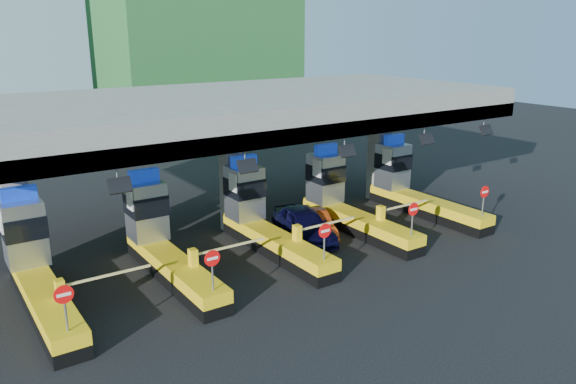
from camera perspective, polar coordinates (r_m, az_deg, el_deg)
ground at (r=26.83m, az=-2.41°, el=-5.66°), size 120.00×120.00×0.00m
toll_canopy at (r=27.67m, az=-5.72°, el=8.11°), size 28.00×12.09×7.00m
toll_lane_far_left at (r=23.35m, az=-24.34°, el=-6.88°), size 4.43×8.00×4.16m
toll_lane_left at (r=24.51m, az=-12.81°, el=-4.73°), size 4.43×8.00×4.16m
toll_lane_center at (r=26.57m, az=-2.75°, el=-2.68°), size 4.43×8.00×4.16m
toll_lane_right at (r=29.35m, az=5.60°, el=-0.90°), size 4.43×8.00×4.16m
toll_lane_far_right at (r=32.66m, az=12.38°, el=0.56°), size 4.43×8.00×4.16m
van at (r=27.49m, az=1.61°, el=-3.31°), size 2.82×5.05×1.62m
red_car at (r=28.13m, az=2.78°, el=-3.27°), size 2.49×3.99×1.24m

